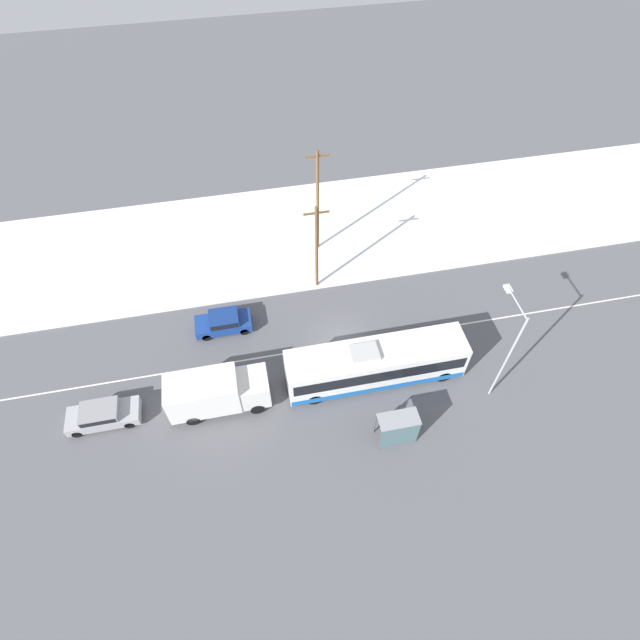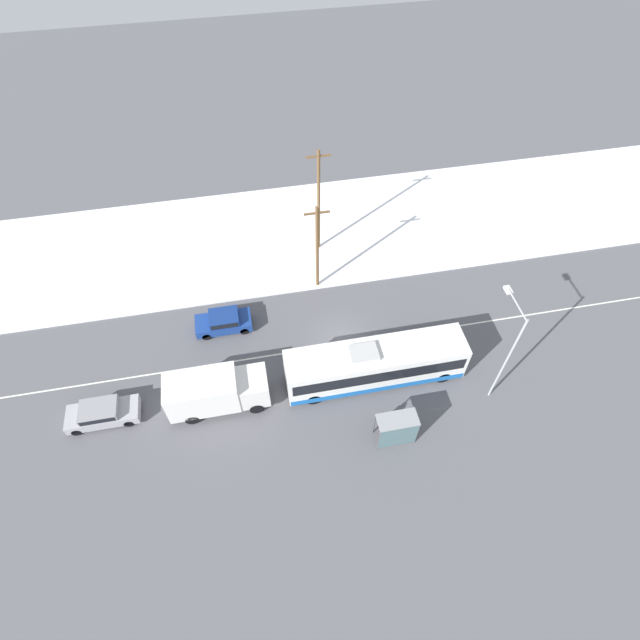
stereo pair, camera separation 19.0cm
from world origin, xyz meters
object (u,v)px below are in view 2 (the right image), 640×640
(sedan_car, at_px, (224,321))
(pedestrian_at_stop, at_px, (382,419))
(bus_shelter, at_px, (398,429))
(utility_pole_snowlot, at_px, (319,201))
(city_bus, at_px, (375,364))
(parked_car_near_truck, at_px, (102,413))
(box_truck, at_px, (215,391))
(utility_pole_roadside, at_px, (317,248))
(streetlamp, at_px, (508,344))

(sedan_car, bearing_deg, pedestrian_at_stop, 132.74)
(bus_shelter, distance_m, utility_pole_snowlot, 18.32)
(city_bus, xyz_separation_m, parked_car_near_truck, (-17.68, 0.26, -0.84))
(box_truck, bearing_deg, utility_pole_roadside, 47.71)
(utility_pole_roadside, xyz_separation_m, utility_pole_snowlot, (0.91, 4.19, 0.77))
(streetlamp, bearing_deg, sedan_car, 153.34)
(city_bus, height_order, utility_pole_roadside, utility_pole_roadside)
(box_truck, distance_m, utility_pole_roadside, 12.55)
(box_truck, height_order, utility_pole_roadside, utility_pole_roadside)
(sedan_car, height_order, utility_pole_snowlot, utility_pole_snowlot)
(streetlamp, bearing_deg, city_bus, 162.80)
(parked_car_near_truck, xyz_separation_m, bus_shelter, (17.81, -5.03, 0.90))
(sedan_car, relative_size, parked_car_near_truck, 0.90)
(sedan_car, relative_size, bus_shelter, 1.63)
(box_truck, distance_m, sedan_car, 6.39)
(city_bus, distance_m, bus_shelter, 4.77)
(parked_car_near_truck, height_order, streetlamp, streetlamp)
(parked_car_near_truck, distance_m, pedestrian_at_stop, 17.63)
(parked_car_near_truck, bearing_deg, city_bus, -0.84)
(utility_pole_snowlot, bearing_deg, box_truck, -124.67)
(parked_car_near_truck, height_order, pedestrian_at_stop, pedestrian_at_stop)
(box_truck, xyz_separation_m, streetlamp, (17.65, -2.16, 3.37))
(sedan_car, xyz_separation_m, pedestrian_at_stop, (9.10, -9.84, 0.20))
(bus_shelter, bearing_deg, sedan_car, 131.51)
(streetlamp, bearing_deg, box_truck, 173.01)
(pedestrian_at_stop, xyz_separation_m, bus_shelter, (0.61, -1.12, 0.68))
(sedan_car, bearing_deg, box_truck, 82.17)
(pedestrian_at_stop, bearing_deg, city_bus, 82.48)
(parked_car_near_truck, bearing_deg, utility_pole_roadside, 29.50)
(sedan_car, relative_size, utility_pole_snowlot, 0.43)
(utility_pole_roadside, bearing_deg, pedestrian_at_stop, -82.52)
(city_bus, xyz_separation_m, box_truck, (-10.44, -0.07, 0.04))
(bus_shelter, relative_size, utility_pole_snowlot, 0.27)
(parked_car_near_truck, relative_size, utility_pole_roadside, 0.58)
(bus_shelter, height_order, utility_pole_roadside, utility_pole_roadside)
(sedan_car, relative_size, streetlamp, 0.50)
(city_bus, xyz_separation_m, bus_shelter, (0.13, -4.77, 0.05))
(bus_shelter, bearing_deg, utility_pole_snowlot, 94.35)
(pedestrian_at_stop, relative_size, streetlamp, 0.20)
(city_bus, xyz_separation_m, pedestrian_at_stop, (-0.48, -3.65, -0.63))
(parked_car_near_truck, distance_m, streetlamp, 25.37)
(bus_shelter, bearing_deg, streetlamp, 19.66)
(box_truck, distance_m, bus_shelter, 11.56)
(sedan_car, bearing_deg, utility_pole_roadside, -159.03)
(sedan_car, xyz_separation_m, parked_car_near_truck, (-8.10, -5.94, -0.01))
(streetlamp, bearing_deg, utility_pole_snowlot, 118.66)
(parked_car_near_truck, height_order, bus_shelter, bus_shelter)
(box_truck, relative_size, bus_shelter, 2.58)
(city_bus, relative_size, pedestrian_at_stop, 7.34)
(bus_shelter, bearing_deg, parked_car_near_truck, 164.24)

